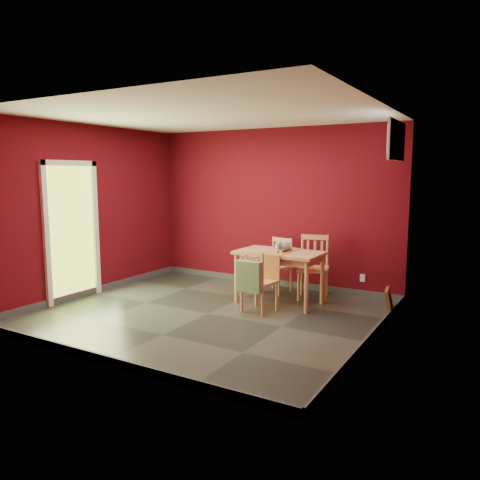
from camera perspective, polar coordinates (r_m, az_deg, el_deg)
The scene contains 13 objects.
ground at distance 6.61m, azimuth -3.88°, elevation -8.94°, with size 4.50×4.50×0.00m, color #2D342D.
room_shell at distance 6.59m, azimuth -3.88°, elevation -8.53°, with size 4.50×4.50×4.50m.
doorway at distance 7.57m, azimuth -19.87°, elevation 1.47°, with size 0.06×1.01×2.13m.
window at distance 6.39m, azimuth 18.50°, elevation 11.42°, with size 0.05×0.90×0.50m.
outlet_plate at distance 7.66m, azimuth 14.71°, elevation -4.50°, with size 0.08×0.01×0.12m, color silver.
dining_table at distance 7.00m, azimuth 4.83°, elevation -2.18°, with size 1.27×0.75×0.79m.
table_runner at distance 6.88m, azimuth 4.37°, elevation -2.05°, with size 0.38×0.78×0.39m.
chair_far_left at distance 7.72m, azimuth 4.60°, elevation -3.00°, with size 0.47×0.47×0.89m.
chair_far_right at distance 7.38m, azimuth 8.95°, elevation -3.18°, with size 0.57×0.57×0.98m.
chair_near at distance 6.56m, azimuth 2.16°, elevation -4.98°, with size 0.46×0.46×0.88m.
tote_bag at distance 6.36m, azimuth 1.13°, elevation -4.46°, with size 0.36×0.20×0.49m.
cat at distance 6.96m, azimuth 5.30°, elevation -0.62°, with size 0.20×0.39×0.19m, color slate, non-canonical shape.
picture_frame at distance 6.82m, azimuth 17.73°, elevation -7.19°, with size 0.17×0.38×0.37m.
Camera 1 is at (3.54, -5.24, 1.94)m, focal length 35.00 mm.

